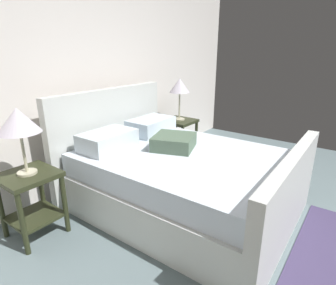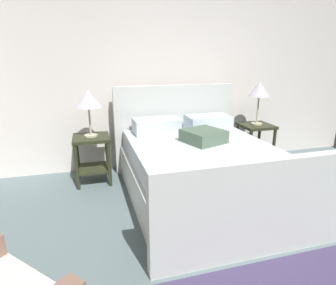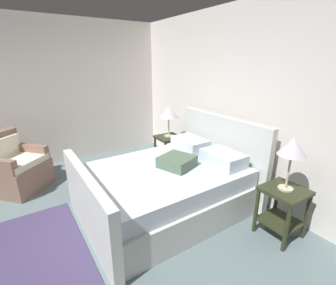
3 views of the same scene
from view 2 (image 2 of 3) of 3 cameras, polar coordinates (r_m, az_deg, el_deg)
wall_back at (r=4.28m, az=3.52°, el=13.96°), size 5.58×0.12×2.70m
bed at (r=3.27m, az=6.49°, el=-4.96°), size 1.71×2.17×1.17m
nightstand_right at (r=4.43m, az=16.75°, el=0.94°), size 0.44×0.44×0.60m
table_lamp_right at (r=4.31m, az=17.51°, el=9.75°), size 0.29×0.29×0.61m
nightstand_left at (r=3.75m, az=-14.66°, el=-1.73°), size 0.44×0.44×0.60m
table_lamp_left at (r=3.60m, az=-15.42°, el=8.12°), size 0.33×0.33×0.57m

